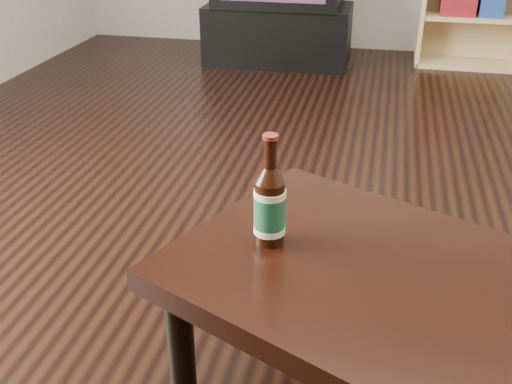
# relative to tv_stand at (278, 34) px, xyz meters

# --- Properties ---
(floor) EXTENTS (5.00, 6.00, 0.01)m
(floor) POSITION_rel_tv_stand_xyz_m (0.95, -2.52, -0.19)
(floor) COLOR black
(floor) RESTS_ON ground
(tv_stand) EXTENTS (0.94, 0.47, 0.38)m
(tv_stand) POSITION_rel_tv_stand_xyz_m (0.00, 0.00, 0.00)
(tv_stand) COLOR black
(tv_stand) RESTS_ON floor
(coffee_table) EXTENTS (1.21, 0.99, 0.39)m
(coffee_table) POSITION_rel_tv_stand_xyz_m (0.84, -2.96, 0.15)
(coffee_table) COLOR black
(coffee_table) RESTS_ON floor
(beer_bottle) EXTENTS (0.08, 0.08, 0.25)m
(beer_bottle) POSITION_rel_tv_stand_xyz_m (0.50, -2.85, 0.29)
(beer_bottle) COLOR black
(beer_bottle) RESTS_ON coffee_table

